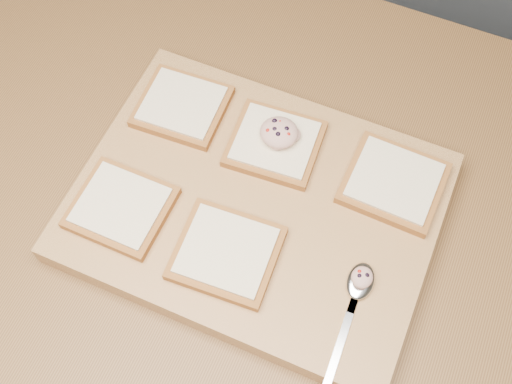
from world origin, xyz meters
TOP-DOWN VIEW (x-y plane):
  - ground at (0.00, 0.00)m, footprint 4.00×4.00m
  - island_counter at (0.00, 0.00)m, footprint 2.00×0.80m
  - cutting_board at (-0.11, -0.04)m, footprint 0.47×0.36m
  - bread_far_left at (-0.27, 0.05)m, footprint 0.12×0.12m
  - bread_far_center at (-0.12, 0.05)m, footprint 0.13×0.12m
  - bread_far_right at (0.05, 0.05)m, footprint 0.13×0.12m
  - bread_near_left at (-0.27, -0.12)m, footprint 0.12×0.11m
  - bread_near_center at (-0.12, -0.13)m, footprint 0.13×0.12m
  - tuna_salad_dollop at (-0.12, 0.05)m, footprint 0.05×0.05m
  - spoon at (0.05, -0.11)m, footprint 0.04×0.17m
  - spoon_salad at (0.05, -0.10)m, footprint 0.03×0.03m

SIDE VIEW (x-z plane):
  - ground at x=0.00m, z-range 0.00..0.00m
  - island_counter at x=0.00m, z-range 0.00..0.90m
  - cutting_board at x=-0.11m, z-range 0.90..0.94m
  - spoon at x=0.05m, z-range 0.94..0.95m
  - bread_far_left at x=-0.27m, z-range 0.94..0.95m
  - bread_far_center at x=-0.12m, z-range 0.94..0.95m
  - bread_near_left at x=-0.27m, z-range 0.94..0.95m
  - bread_near_center at x=-0.12m, z-range 0.94..0.95m
  - bread_far_right at x=0.05m, z-range 0.94..0.95m
  - spoon_salad at x=0.05m, z-range 0.95..0.96m
  - tuna_salad_dollop at x=-0.12m, z-range 0.95..0.98m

